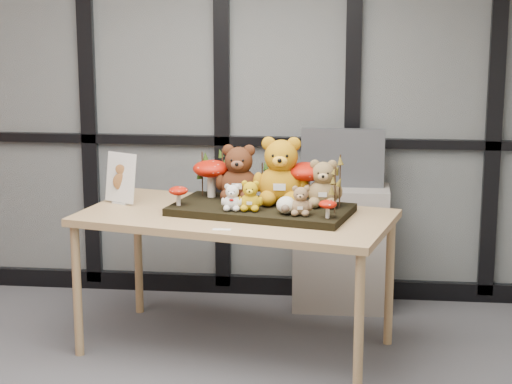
# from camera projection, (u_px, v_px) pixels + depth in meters

# --- Properties ---
(room_shell) EXTENTS (5.00, 5.00, 5.00)m
(room_shell) POSITION_uv_depth(u_px,v_px,m) (17.00, 81.00, 3.63)
(room_shell) COLOR #BBB9B1
(room_shell) RESTS_ON floor
(glass_partition) EXTENTS (4.90, 0.06, 2.78)m
(glass_partition) POSITION_uv_depth(u_px,v_px,m) (154.00, 84.00, 6.08)
(glass_partition) COLOR #2D383F
(glass_partition) RESTS_ON floor
(display_table) EXTENTS (1.86, 1.23, 0.80)m
(display_table) POSITION_uv_depth(u_px,v_px,m) (235.00, 225.00, 5.18)
(display_table) COLOR tan
(display_table) RESTS_ON floor
(diorama_tray) EXTENTS (1.07, 0.71, 0.04)m
(diorama_tray) POSITION_uv_depth(u_px,v_px,m) (261.00, 210.00, 5.18)
(diorama_tray) COLOR black
(diorama_tray) RESTS_ON display_table
(bear_pooh_yellow) EXTENTS (0.38, 0.35, 0.42)m
(bear_pooh_yellow) POSITION_uv_depth(u_px,v_px,m) (281.00, 167.00, 5.20)
(bear_pooh_yellow) COLOR #BE7F0F
(bear_pooh_yellow) RESTS_ON diorama_tray
(bear_brown_medium) EXTENTS (0.32, 0.30, 0.35)m
(bear_brown_medium) POSITION_uv_depth(u_px,v_px,m) (239.00, 169.00, 5.30)
(bear_brown_medium) COLOR #4A2412
(bear_brown_medium) RESTS_ON diorama_tray
(bear_tan_back) EXTENTS (0.26, 0.24, 0.29)m
(bear_tan_back) POSITION_uv_depth(u_px,v_px,m) (323.00, 181.00, 5.15)
(bear_tan_back) COLOR olive
(bear_tan_back) RESTS_ON diorama_tray
(bear_small_yellow) EXTENTS (0.16, 0.15, 0.18)m
(bear_small_yellow) POSITION_uv_depth(u_px,v_px,m) (250.00, 194.00, 5.05)
(bear_small_yellow) COLOR gold
(bear_small_yellow) RESTS_ON diorama_tray
(bear_white_bow) EXTENTS (0.15, 0.14, 0.16)m
(bear_white_bow) POSITION_uv_depth(u_px,v_px,m) (232.00, 196.00, 5.06)
(bear_white_bow) COLOR white
(bear_white_bow) RESTS_ON diorama_tray
(bear_beige_small) EXTENTS (0.16, 0.15, 0.17)m
(bear_beige_small) POSITION_uv_depth(u_px,v_px,m) (301.00, 199.00, 4.95)
(bear_beige_small) COLOR olive
(bear_beige_small) RESTS_ON diorama_tray
(plush_cream_hedgehog) EXTENTS (0.09, 0.09, 0.10)m
(plush_cream_hedgehog) POSITION_uv_depth(u_px,v_px,m) (286.00, 204.00, 4.98)
(plush_cream_hedgehog) COLOR white
(plush_cream_hedgehog) RESTS_ON diorama_tray
(mushroom_back_left) EXTENTS (0.21, 0.21, 0.24)m
(mushroom_back_left) POSITION_uv_depth(u_px,v_px,m) (211.00, 177.00, 5.37)
(mushroom_back_left) COLOR #A61205
(mushroom_back_left) RESTS_ON diorama_tray
(mushroom_back_right) EXTENTS (0.23, 0.23, 0.25)m
(mushroom_back_right) POSITION_uv_depth(u_px,v_px,m) (306.00, 181.00, 5.23)
(mushroom_back_right) COLOR #A61205
(mushroom_back_right) RESTS_ON diorama_tray
(mushroom_front_left) EXTENTS (0.11, 0.11, 0.12)m
(mushroom_front_left) POSITION_uv_depth(u_px,v_px,m) (178.00, 195.00, 5.17)
(mushroom_front_left) COLOR #A61205
(mushroom_front_left) RESTS_ON diorama_tray
(mushroom_front_right) EXTENTS (0.10, 0.10, 0.11)m
(mushroom_front_right) POSITION_uv_depth(u_px,v_px,m) (328.00, 208.00, 4.89)
(mushroom_front_right) COLOR #A61205
(mushroom_front_right) RESTS_ON diorama_tray
(sprig_green_far_left) EXTENTS (0.05, 0.05, 0.26)m
(sprig_green_far_left) POSITION_uv_depth(u_px,v_px,m) (202.00, 174.00, 5.40)
(sprig_green_far_left) COLOR black
(sprig_green_far_left) RESTS_ON diorama_tray
(sprig_green_mid_left) EXTENTS (0.05, 0.05, 0.28)m
(sprig_green_mid_left) POSITION_uv_depth(u_px,v_px,m) (223.00, 172.00, 5.41)
(sprig_green_mid_left) COLOR black
(sprig_green_mid_left) RESTS_ON diorama_tray
(sprig_dry_far_right) EXTENTS (0.05, 0.05, 0.30)m
(sprig_dry_far_right) POSITION_uv_depth(u_px,v_px,m) (340.00, 181.00, 5.10)
(sprig_dry_far_right) COLOR brown
(sprig_dry_far_right) RESTS_ON diorama_tray
(sprig_dry_mid_right) EXTENTS (0.05, 0.05, 0.26)m
(sprig_dry_mid_right) POSITION_uv_depth(u_px,v_px,m) (335.00, 190.00, 4.98)
(sprig_dry_mid_right) COLOR brown
(sprig_dry_mid_right) RESTS_ON diorama_tray
(sprig_green_centre) EXTENTS (0.05, 0.05, 0.21)m
(sprig_green_centre) POSITION_uv_depth(u_px,v_px,m) (262.00, 180.00, 5.35)
(sprig_green_centre) COLOR black
(sprig_green_centre) RESTS_ON diorama_tray
(sign_holder) EXTENTS (0.21, 0.14, 0.30)m
(sign_holder) POSITION_uv_depth(u_px,v_px,m) (121.00, 180.00, 5.39)
(sign_holder) COLOR silver
(sign_holder) RESTS_ON display_table
(label_card) EXTENTS (0.10, 0.03, 0.00)m
(label_card) POSITION_uv_depth(u_px,v_px,m) (222.00, 229.00, 4.83)
(label_card) COLOR white
(label_card) RESTS_ON display_table
(cabinet) EXTENTS (0.60, 0.35, 0.80)m
(cabinet) POSITION_uv_depth(u_px,v_px,m) (341.00, 248.00, 5.96)
(cabinet) COLOR gray
(cabinet) RESTS_ON floor
(monitor) EXTENTS (0.52, 0.05, 0.37)m
(monitor) POSITION_uv_depth(u_px,v_px,m) (343.00, 158.00, 5.85)
(monitor) COLOR #4C4E53
(monitor) RESTS_ON cabinet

